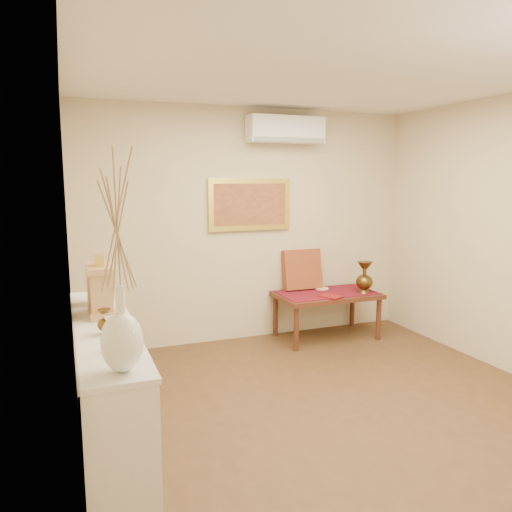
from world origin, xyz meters
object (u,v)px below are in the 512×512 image
mantel_clock (101,289)px  low_table (327,298)px  white_vase (119,263)px  brass_urn_tall (365,274)px  wooden_chest (98,287)px  display_ledge (107,396)px

mantel_clock → low_table: bearing=31.5°
white_vase → mantel_clock: size_ratio=2.60×
brass_urn_tall → wooden_chest: size_ratio=1.86×
white_vase → mantel_clock: (-0.02, 1.10, -0.36)m
white_vase → wooden_chest: white_vase is taller
mantel_clock → white_vase: bearing=-89.0°
display_ledge → low_table: bearing=35.1°
white_vase → low_table: bearing=46.0°
white_vase → low_table: size_ratio=0.89×
wooden_chest → low_table: size_ratio=0.20×
white_vase → brass_urn_tall: 4.05m
display_ledge → wooden_chest: wooden_chest is taller
mantel_clock → low_table: (2.67, 1.64, -0.67)m
white_vase → brass_urn_tall: (3.05, 2.57, -0.73)m
white_vase → low_table: 3.94m
white_vase → brass_urn_tall: bearing=40.1°
wooden_chest → white_vase: bearing=-89.3°
white_vase → wooden_chest: size_ratio=4.37×
brass_urn_tall → low_table: 0.53m
brass_urn_tall → white_vase: bearing=-139.9°
low_table → display_ledge: bearing=-144.9°
display_ledge → low_table: size_ratio=1.68×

